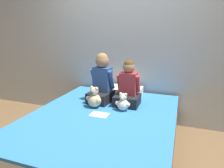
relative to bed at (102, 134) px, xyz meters
name	(u,v)px	position (x,y,z in m)	size (l,w,h in m)	color
ground_plane	(102,152)	(0.00, 0.00, -0.24)	(14.00, 14.00, 0.00)	brown
wall_behind_bed	(128,43)	(0.00, 1.09, 1.01)	(8.00, 0.06, 2.50)	silver
bed	(102,134)	(0.00, 0.00, 0.00)	(1.66, 2.03, 0.49)	#473828
child_on_left	(102,81)	(-0.18, 0.44, 0.53)	(0.34, 0.37, 0.66)	black
child_on_right	(128,87)	(0.19, 0.43, 0.48)	(0.32, 0.31, 0.59)	black
teddy_bear_held_by_left_child	(94,99)	(-0.18, 0.19, 0.36)	(0.22, 0.17, 0.27)	#D1B78E
teddy_bear_held_by_right_child	(123,103)	(0.19, 0.21, 0.34)	(0.19, 0.14, 0.23)	silver
pillow_at_headboard	(122,91)	(0.00, 0.83, 0.30)	(0.59, 0.32, 0.11)	beige
sign_card	(99,115)	(-0.03, -0.01, 0.25)	(0.21, 0.15, 0.00)	white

